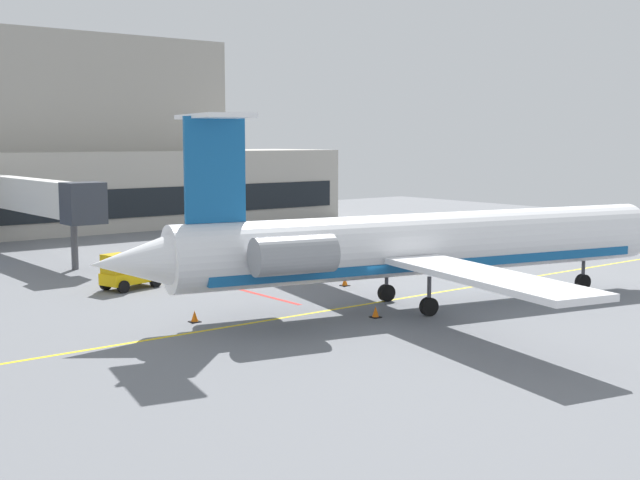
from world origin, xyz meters
TOP-DOWN VIEW (x-y plane):
  - ground at (-0.00, 0.00)m, footprint 120.00×120.00m
  - terminal_building at (1.10, 46.84)m, footprint 63.04×12.99m
  - jet_bridge_west at (-6.05, 29.05)m, footprint 2.40×20.41m
  - regional_jet at (2.79, -0.47)m, footprint 33.08×26.51m
  - baggage_tug at (-6.64, 13.41)m, footprint 3.61×2.47m
  - pushback_tractor at (2.19, 16.22)m, footprint 1.99×3.18m
  - safety_cone_alpha at (3.77, 6.55)m, footprint 0.47×0.47m
  - safety_cone_bravo at (-0.66, -0.96)m, footprint 0.47×0.47m
  - safety_cone_charlie at (-7.93, 3.53)m, footprint 0.47×0.47m

SIDE VIEW (x-z plane):
  - ground at x=0.00m, z-range -0.10..0.00m
  - safety_cone_alpha at x=3.77m, z-range -0.03..0.52m
  - safety_cone_bravo at x=-0.66m, z-range -0.03..0.52m
  - safety_cone_charlie at x=-7.93m, z-range -0.03..0.52m
  - baggage_tug at x=-6.64m, z-range -0.10..1.98m
  - pushback_tractor at x=2.19m, z-range -0.11..2.00m
  - regional_jet at x=2.79m, z-range -1.58..7.97m
  - jet_bridge_west at x=-6.05m, z-range 1.52..7.28m
  - terminal_building at x=1.10m, z-range -2.38..16.01m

